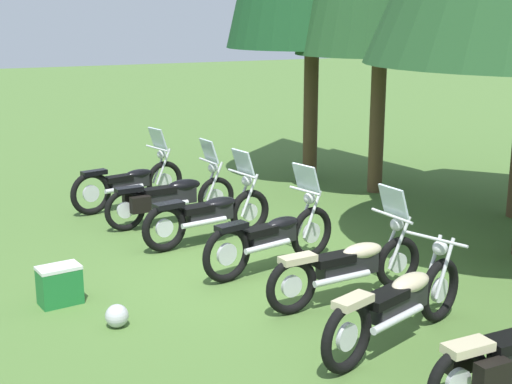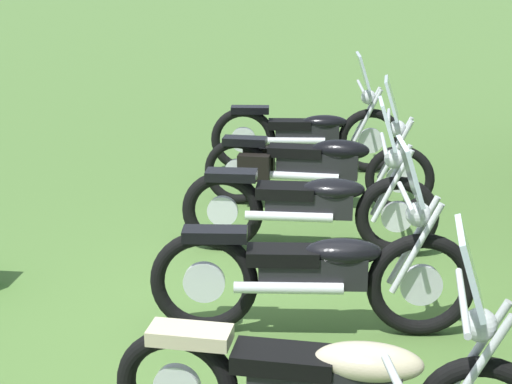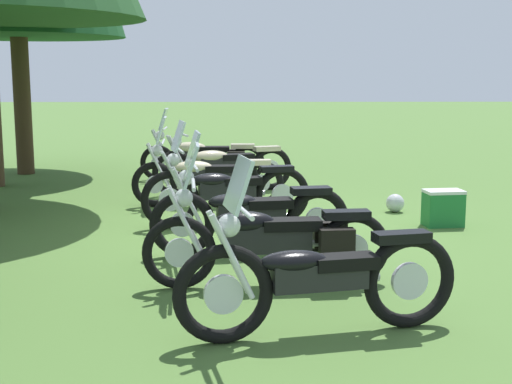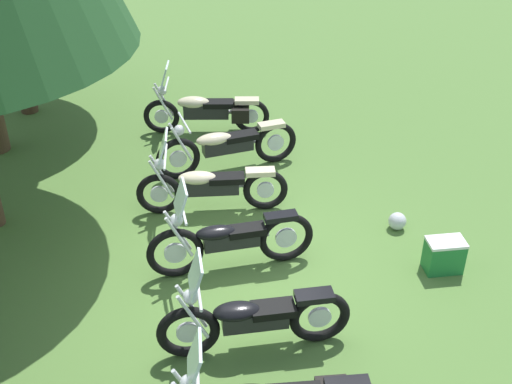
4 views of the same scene
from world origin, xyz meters
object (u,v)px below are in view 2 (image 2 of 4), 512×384
Objects in this scene: motorcycle_1 at (315,163)px; motorcycle_2 at (312,203)px; motorcycle_3 at (317,270)px; motorcycle_0 at (310,133)px; motorcycle_4 at (332,382)px.

motorcycle_2 is (1.22, 0.20, -0.01)m from motorcycle_1.
motorcycle_2 is at bearing 89.13° from motorcycle_3.
motorcycle_1 is (1.29, 0.29, -0.00)m from motorcycle_0.
motorcycle_2 is 0.97× the size of motorcycle_4.
motorcycle_0 is 2.55m from motorcycle_2.
motorcycle_0 is 0.95× the size of motorcycle_1.
motorcycle_1 is at bearing -89.48° from motorcycle_0.
motorcycle_1 is at bearing 97.67° from motorcycle_4.
motorcycle_3 is 0.97× the size of motorcycle_4.
motorcycle_1 is 1.05× the size of motorcycle_3.
motorcycle_0 is 5.48m from motorcycle_4.
motorcycle_0 is 1.00× the size of motorcycle_3.
motorcycle_3 reaches higher than motorcycle_2.
motorcycle_3 is 1.42m from motorcycle_4.
motorcycle_0 reaches higher than motorcycle_2.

